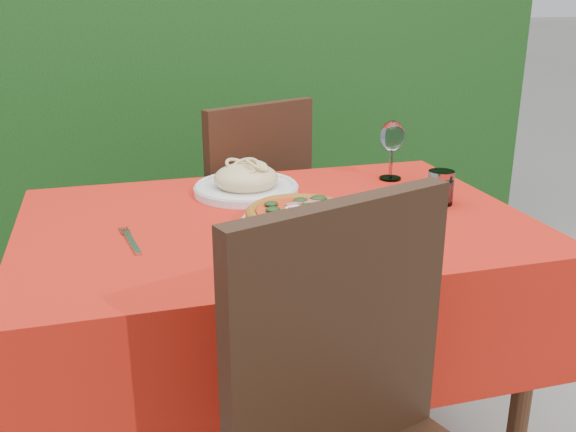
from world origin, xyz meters
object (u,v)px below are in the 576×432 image
object	(u,v)px
pizza_plate	(299,216)
pasta_plate	(246,183)
chair_far	(244,211)
water_glass	(440,189)
wine_glass	(392,139)
fork	(132,243)

from	to	relation	value
pizza_plate	pasta_plate	size ratio (longest dim) A/B	0.95
chair_far	water_glass	world-z (taller)	chair_far
wine_glass	fork	bearing A→B (deg)	-157.11
chair_far	pizza_plate	bearing A→B (deg)	65.72
pizza_plate	water_glass	bearing A→B (deg)	8.47
fork	pasta_plate	bearing A→B (deg)	34.79
pizza_plate	water_glass	size ratio (longest dim) A/B	3.08
pizza_plate	wine_glass	size ratio (longest dim) A/B	1.56
pizza_plate	wine_glass	distance (m)	0.51
water_glass	chair_far	bearing A→B (deg)	120.08
chair_far	wine_glass	xyz separation A→B (m)	(0.37, -0.43, 0.34)
pizza_plate	fork	xyz separation A→B (m)	(-0.40, -0.01, -0.02)
chair_far	fork	world-z (taller)	chair_far
water_glass	fork	xyz separation A→B (m)	(-0.81, -0.07, -0.04)
pasta_plate	wine_glass	distance (m)	0.46
wine_glass	fork	world-z (taller)	wine_glass
pasta_plate	pizza_plate	bearing A→B (deg)	-77.71
pizza_plate	pasta_plate	distance (m)	0.31
pizza_plate	pasta_plate	xyz separation A→B (m)	(-0.07, 0.30, 0.01)
chair_far	fork	size ratio (longest dim) A/B	4.79
water_glass	wine_glass	distance (m)	0.27
pasta_plate	fork	size ratio (longest dim) A/B	1.51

